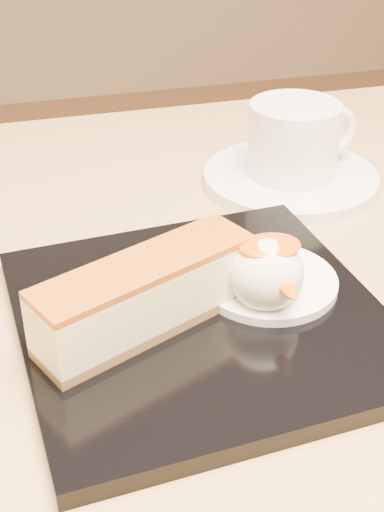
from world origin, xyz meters
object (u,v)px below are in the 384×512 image
object	(u,v)px
saucer	(290,178)
coffee_cup	(295,138)
dessert_plate	(201,319)
ice_cream_scoop	(266,274)
cheesecake	(146,294)

from	to	relation	value
saucer	coffee_cup	size ratio (longest dim) A/B	1.48
dessert_plate	coffee_cup	size ratio (longest dim) A/B	2.17
dessert_plate	ice_cream_scoop	bearing A→B (deg)	-7.13
ice_cream_scoop	coffee_cup	world-z (taller)	coffee_cup
cheesecake	saucer	size ratio (longest dim) A/B	0.95
dessert_plate	ice_cream_scoop	xyz separation A→B (m)	(0.04, -0.01, 0.03)
dessert_plate	cheesecake	bearing A→B (deg)	-171.87
cheesecake	saucer	world-z (taller)	cheesecake
saucer	coffee_cup	xyz separation A→B (m)	(0.00, 0.00, 0.04)
ice_cream_scoop	dessert_plate	bearing A→B (deg)	172.87
ice_cream_scoop	coffee_cup	xyz separation A→B (m)	(0.09, 0.18, 0.01)
dessert_plate	coffee_cup	distance (m)	0.22
cheesecake	saucer	distance (m)	0.25
cheesecake	ice_cream_scoop	size ratio (longest dim) A/B	3.10
dessert_plate	cheesecake	distance (m)	0.05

